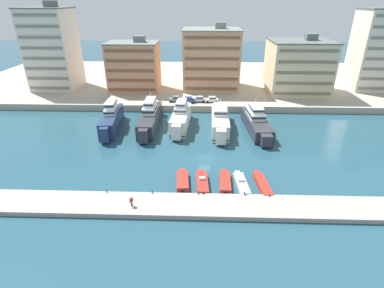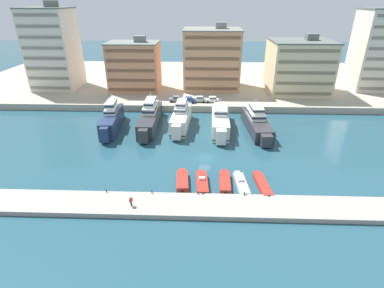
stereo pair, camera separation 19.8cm
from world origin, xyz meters
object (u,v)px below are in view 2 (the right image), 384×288
Objects in this scene: motorboat_red_center at (262,184)px; car_blue_left at (189,100)px; motorboat_red_mid_left at (225,182)px; car_white_center_left at (212,99)px; yacht_charcoal_center at (256,122)px; yacht_ivory_mid_left at (181,118)px; motorboat_red_far_left at (182,181)px; motorboat_red_left at (202,183)px; pedestrian_near_edge at (131,201)px; yacht_charcoal_left at (150,117)px; motorboat_grey_center_left at (241,184)px; car_grey_far_left at (176,99)px; car_silver_mid_left at (199,99)px; yacht_ivory_center_left at (220,121)px; yacht_navy_far_left at (112,119)px.

car_blue_left is (-15.44, 42.68, 2.48)m from motorboat_red_center.
motorboat_red_mid_left is 1.81× the size of car_white_center_left.
car_white_center_left is at bearing 123.33° from yacht_charcoal_center.
yacht_ivory_mid_left reaches higher than car_white_center_left.
motorboat_red_left reaches higher than motorboat_red_far_left.
pedestrian_near_edge is (-11.34, -7.54, 1.28)m from motorboat_red_left.
car_white_center_left is (7.25, 0.71, 0.00)m from car_blue_left.
yacht_charcoal_left is 3.07× the size of motorboat_red_far_left.
yacht_ivory_mid_left reaches higher than motorboat_grey_center_left.
motorboat_red_mid_left is at bearing -73.61° from car_grey_far_left.
car_silver_mid_left is (2.50, 42.90, 2.43)m from motorboat_red_far_left.
car_grey_far_left is at bearing 86.73° from pedestrian_near_edge.
pedestrian_near_edge is at bearing -114.88° from yacht_ivory_center_left.
motorboat_red_center is 2.02× the size of car_white_center_left.
yacht_charcoal_center is 2.79× the size of motorboat_red_mid_left.
yacht_charcoal_left is (9.79, 1.92, -0.08)m from yacht_navy_far_left.
car_blue_left is at bearing -174.38° from car_white_center_left.
motorboat_red_center is at bearing -36.90° from yacht_navy_far_left.
pedestrian_near_edge is at bearing -146.38° from motorboat_red_left.
yacht_charcoal_center reaches higher than car_white_center_left.
motorboat_red_far_left is 0.90× the size of motorboat_grey_center_left.
motorboat_red_center is at bearing 18.53° from pedestrian_near_edge.
car_grey_far_left is 1.03× the size of car_blue_left.
yacht_charcoal_left is 2.76× the size of motorboat_grey_center_left.
yacht_charcoal_center is 22.81m from car_silver_mid_left.
motorboat_red_center is at bearing -74.42° from car_silver_mid_left.
car_silver_mid_left reaches higher than motorboat_grey_center_left.
motorboat_red_center is at bearing -48.28° from yacht_charcoal_left.
motorboat_red_center is (6.78, -0.54, -0.04)m from motorboat_red_mid_left.
car_grey_far_left reaches higher than motorboat_red_mid_left.
yacht_charcoal_left is 1.09× the size of yacht_ivory_center_left.
yacht_charcoal_center is 28.15m from car_grey_far_left.
yacht_ivory_center_left is at bearing 65.12° from pedestrian_near_edge.
motorboat_red_left is at bearing -9.97° from motorboat_red_far_left.
yacht_ivory_center_left reaches higher than car_blue_left.
motorboat_red_center is (14.65, -0.69, -0.05)m from motorboat_red_far_left.
car_white_center_left is (-1.41, 42.85, 2.44)m from motorboat_red_mid_left.
yacht_ivory_mid_left is at bearing -1.45° from yacht_charcoal_left.
motorboat_red_far_left is (2.11, -27.15, -2.08)m from yacht_ivory_mid_left.
yacht_charcoal_center is 27.76m from motorboat_red_mid_left.
motorboat_grey_center_left is 0.96× the size of motorboat_red_center.
car_grey_far_left is 1.00× the size of car_white_center_left.
car_white_center_left is at bearing 91.89° from motorboat_red_mid_left.
car_grey_far_left is at bearing 48.64° from yacht_navy_far_left.
yacht_ivory_center_left is (18.54, -1.30, -0.20)m from yacht_charcoal_left.
motorboat_red_mid_left is at bearing -1.12° from motorboat_red_far_left.
car_white_center_left is (8.57, 15.54, 0.35)m from yacht_ivory_mid_left.
motorboat_red_far_left is 7.88m from motorboat_red_mid_left.
car_white_center_left reaches higher than pedestrian_near_edge.
yacht_charcoal_center is 2.60× the size of motorboat_grey_center_left.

